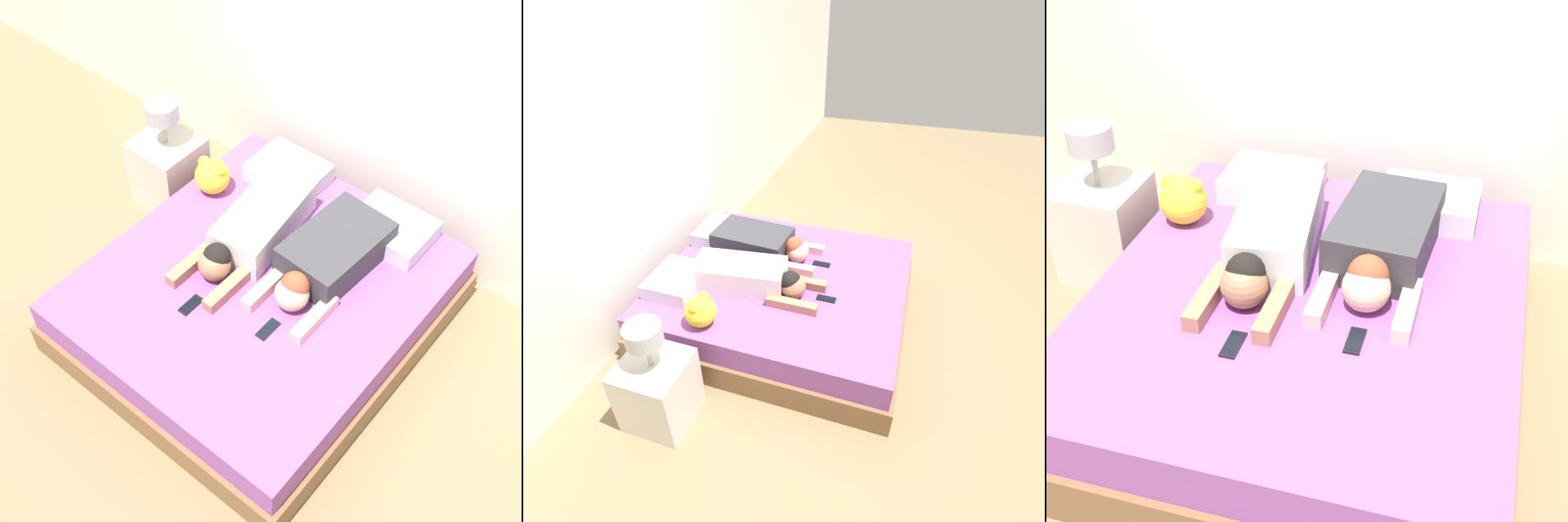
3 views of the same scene
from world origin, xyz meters
TOP-DOWN VIEW (x-y plane):
  - ground_plane at (0.00, 0.00)m, footprint 12.00×12.00m
  - bed at (0.00, 0.00)m, footprint 1.76×1.96m
  - pillow_head_left at (-0.38, 0.74)m, footprint 0.45×0.37m
  - pillow_head_right at (0.38, 0.74)m, footprint 0.45×0.37m
  - person_left at (-0.21, 0.19)m, footprint 0.41×1.01m
  - person_right at (0.25, 0.27)m, footprint 0.43×0.91m
  - cell_phone_left at (-0.17, -0.39)m, footprint 0.06×0.14m
  - cell_phone_right at (0.25, -0.25)m, footprint 0.06×0.14m
  - plush_toy at (-0.69, 0.37)m, footprint 0.22×0.22m
  - nightstand at (-1.17, 0.45)m, footprint 0.40×0.40m

SIDE VIEW (x-z plane):
  - ground_plane at x=0.00m, z-range 0.00..0.00m
  - bed at x=0.00m, z-range 0.00..0.41m
  - nightstand at x=-1.17m, z-range -0.12..0.68m
  - cell_phone_left at x=-0.17m, z-range 0.41..0.42m
  - cell_phone_right at x=0.25m, z-range 0.41..0.42m
  - pillow_head_left at x=-0.38m, z-range 0.41..0.53m
  - pillow_head_right at x=0.38m, z-range 0.41..0.53m
  - person_left at x=-0.21m, z-range 0.40..0.62m
  - person_right at x=0.25m, z-range 0.40..0.63m
  - plush_toy at x=-0.69m, z-range 0.41..0.64m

